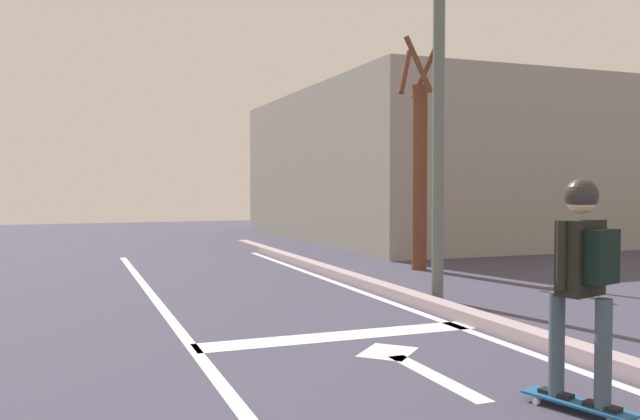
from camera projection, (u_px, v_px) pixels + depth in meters
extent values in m
cube|color=silver|center=(231.00, 397.00, 4.84)|extent=(0.12, 20.00, 0.01)
cube|color=silver|center=(550.00, 360.00, 5.87)|extent=(0.12, 20.00, 0.01)
cube|color=silver|center=(341.00, 336.00, 6.82)|extent=(3.03, 0.40, 0.01)
cube|color=silver|center=(435.00, 376.00, 5.36)|extent=(0.16, 1.40, 0.01)
cube|color=silver|center=(388.00, 352.00, 6.16)|extent=(0.71, 0.71, 0.01)
cube|color=#A5959D|center=(572.00, 350.00, 5.96)|extent=(0.24, 24.00, 0.14)
cube|color=#1C588C|center=(578.00, 403.00, 4.52)|extent=(0.42, 0.81, 0.02)
cube|color=#B2B2B7|center=(544.00, 395.00, 4.73)|extent=(0.17, 0.09, 0.01)
cylinder|color=silver|center=(536.00, 402.00, 4.68)|extent=(0.04, 0.05, 0.04)
cylinder|color=silver|center=(552.00, 397.00, 4.79)|extent=(0.04, 0.05, 0.04)
cube|color=#B2B2B7|center=(616.00, 416.00, 4.31)|extent=(0.17, 0.09, 0.01)
cylinder|color=silver|center=(623.00, 417.00, 4.37)|extent=(0.04, 0.05, 0.04)
cylinder|color=#3E505C|center=(557.00, 344.00, 4.64)|extent=(0.11, 0.11, 0.73)
cube|color=black|center=(556.00, 393.00, 4.66)|extent=(0.16, 0.26, 0.03)
cylinder|color=#3E505C|center=(603.00, 354.00, 4.37)|extent=(0.11, 0.11, 0.73)
cube|color=black|center=(602.00, 406.00, 4.39)|extent=(0.16, 0.26, 0.03)
cube|color=black|center=(581.00, 258.00, 4.49)|extent=(0.38, 0.27, 0.51)
cylinder|color=black|center=(562.00, 256.00, 4.40)|extent=(0.07, 0.07, 0.47)
cylinder|color=black|center=(591.00, 252.00, 4.62)|extent=(0.07, 0.10, 0.47)
sphere|color=beige|center=(581.00, 199.00, 4.47)|extent=(0.20, 0.20, 0.20)
sphere|color=#2C2A28|center=(581.00, 195.00, 4.47)|extent=(0.23, 0.23, 0.23)
cube|color=black|center=(600.00, 256.00, 4.37)|extent=(0.29, 0.21, 0.36)
cylinder|color=#5A645D|center=(439.00, 94.00, 8.84)|extent=(0.16, 0.16, 5.55)
cylinder|color=brown|center=(420.00, 178.00, 12.16)|extent=(0.28, 0.28, 3.39)
cylinder|color=brown|center=(427.00, 66.00, 12.33)|extent=(0.46, 0.61, 1.18)
cylinder|color=brown|center=(405.00, 72.00, 12.26)|extent=(0.41, 0.33, 0.85)
cylinder|color=brown|center=(419.00, 64.00, 11.80)|extent=(0.49, 0.38, 1.03)
cube|color=gray|center=(477.00, 168.00, 20.61)|extent=(11.60, 10.95, 4.22)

